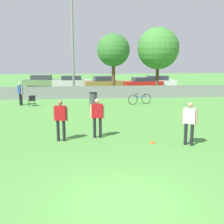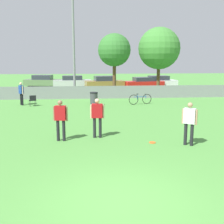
{
  "view_description": "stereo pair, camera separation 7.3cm",
  "coord_description": "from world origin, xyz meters",
  "px_view_note": "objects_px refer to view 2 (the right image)",
  "views": [
    {
      "loc": [
        -0.86,
        -6.16,
        3.37
      ],
      "look_at": [
        0.31,
        6.09,
        1.05
      ],
      "focal_mm": 45.0,
      "sensor_mm": 36.0,
      "label": 1
    },
    {
      "loc": [
        -0.79,
        -6.17,
        3.37
      ],
      "look_at": [
        0.31,
        6.09,
        1.05
      ],
      "focal_mm": 45.0,
      "sensor_mm": 36.0,
      "label": 2
    }
  ],
  "objects_px": {
    "tree_far_right": "(159,48)",
    "parked_car_silver": "(72,82)",
    "frisbee_disc": "(152,142)",
    "tree_near_pole": "(114,50)",
    "folding_chair_sideline": "(33,100)",
    "bicycle_sideline": "(140,99)",
    "player_receiver_white": "(189,120)",
    "parked_car_tan": "(105,83)",
    "trash_bin": "(94,99)",
    "parked_car_red": "(144,83)",
    "spectator_in_blue": "(21,92)",
    "player_thrower_red": "(97,115)",
    "player_defender_red": "(60,117)",
    "parked_car_olive": "(43,81)",
    "light_pole": "(73,31)",
    "parked_car_white": "(158,82)"
  },
  "relations": [
    {
      "from": "player_defender_red",
      "to": "parked_car_olive",
      "type": "relative_size",
      "value": 0.38
    },
    {
      "from": "frisbee_disc",
      "to": "parked_car_red",
      "type": "height_order",
      "value": "parked_car_red"
    },
    {
      "from": "spectator_in_blue",
      "to": "parked_car_tan",
      "type": "distance_m",
      "value": 13.31
    },
    {
      "from": "bicycle_sideline",
      "to": "frisbee_disc",
      "type": "bearing_deg",
      "value": -111.57
    },
    {
      "from": "frisbee_disc",
      "to": "parked_car_tan",
      "type": "distance_m",
      "value": 21.68
    },
    {
      "from": "bicycle_sideline",
      "to": "trash_bin",
      "type": "relative_size",
      "value": 1.8
    },
    {
      "from": "trash_bin",
      "to": "light_pole",
      "type": "bearing_deg",
      "value": 107.55
    },
    {
      "from": "trash_bin",
      "to": "parked_car_red",
      "type": "distance_m",
      "value": 13.7
    },
    {
      "from": "player_receiver_white",
      "to": "trash_bin",
      "type": "height_order",
      "value": "player_receiver_white"
    },
    {
      "from": "tree_near_pole",
      "to": "spectator_in_blue",
      "type": "relative_size",
      "value": 3.38
    },
    {
      "from": "light_pole",
      "to": "parked_car_white",
      "type": "xyz_separation_m",
      "value": [
        9.7,
        7.83,
        -5.1
      ]
    },
    {
      "from": "trash_bin",
      "to": "player_receiver_white",
      "type": "bearing_deg",
      "value": -70.63
    },
    {
      "from": "folding_chair_sideline",
      "to": "tree_near_pole",
      "type": "bearing_deg",
      "value": -158.37
    },
    {
      "from": "player_receiver_white",
      "to": "player_defender_red",
      "type": "height_order",
      "value": "same"
    },
    {
      "from": "player_receiver_white",
      "to": "parked_car_tan",
      "type": "height_order",
      "value": "player_receiver_white"
    },
    {
      "from": "parked_car_red",
      "to": "spectator_in_blue",
      "type": "bearing_deg",
      "value": -145.07
    },
    {
      "from": "player_thrower_red",
      "to": "player_defender_red",
      "type": "bearing_deg",
      "value": -163.46
    },
    {
      "from": "spectator_in_blue",
      "to": "trash_bin",
      "type": "xyz_separation_m",
      "value": [
        5.34,
        -0.81,
        -0.48
      ]
    },
    {
      "from": "frisbee_disc",
      "to": "tree_near_pole",
      "type": "bearing_deg",
      "value": 90.12
    },
    {
      "from": "frisbee_disc",
      "to": "spectator_in_blue",
      "type": "bearing_deg",
      "value": 126.02
    },
    {
      "from": "bicycle_sideline",
      "to": "parked_car_red",
      "type": "distance_m",
      "value": 12.09
    },
    {
      "from": "bicycle_sideline",
      "to": "tree_far_right",
      "type": "bearing_deg",
      "value": 51.53
    },
    {
      "from": "tree_far_right",
      "to": "parked_car_white",
      "type": "relative_size",
      "value": 1.43
    },
    {
      "from": "light_pole",
      "to": "parked_car_silver",
      "type": "xyz_separation_m",
      "value": [
        -0.67,
        9.35,
        -5.12
      ]
    },
    {
      "from": "tree_near_pole",
      "to": "parked_car_olive",
      "type": "distance_m",
      "value": 12.59
    },
    {
      "from": "trash_bin",
      "to": "parked_car_tan",
      "type": "bearing_deg",
      "value": 82.66
    },
    {
      "from": "parked_car_red",
      "to": "parked_car_white",
      "type": "relative_size",
      "value": 1.07
    },
    {
      "from": "tree_far_right",
      "to": "parked_car_silver",
      "type": "bearing_deg",
      "value": 139.79
    },
    {
      "from": "tree_near_pole",
      "to": "frisbee_disc",
      "type": "relative_size",
      "value": 20.94
    },
    {
      "from": "tree_near_pole",
      "to": "spectator_in_blue",
      "type": "bearing_deg",
      "value": -143.89
    },
    {
      "from": "frisbee_disc",
      "to": "tree_far_right",
      "type": "bearing_deg",
      "value": 75.01
    },
    {
      "from": "parked_car_red",
      "to": "folding_chair_sideline",
      "type": "bearing_deg",
      "value": -141.51
    },
    {
      "from": "player_receiver_white",
      "to": "parked_car_tan",
      "type": "relative_size",
      "value": 0.37
    },
    {
      "from": "parked_car_silver",
      "to": "parked_car_tan",
      "type": "xyz_separation_m",
      "value": [
        3.84,
        -2.19,
        0.03
      ]
    },
    {
      "from": "player_defender_red",
      "to": "parked_car_tan",
      "type": "xyz_separation_m",
      "value": [
        3.17,
        21.03,
        -0.31
      ]
    },
    {
      "from": "tree_far_right",
      "to": "spectator_in_blue",
      "type": "distance_m",
      "value": 13.79
    },
    {
      "from": "player_receiver_white",
      "to": "parked_car_silver",
      "type": "xyz_separation_m",
      "value": [
        -5.76,
        24.3,
        -0.33
      ]
    },
    {
      "from": "parked_car_olive",
      "to": "parked_car_tan",
      "type": "xyz_separation_m",
      "value": [
        7.53,
        -3.06,
        0.01
      ]
    },
    {
      "from": "spectator_in_blue",
      "to": "player_receiver_white",
      "type": "bearing_deg",
      "value": -178.05
    },
    {
      "from": "parked_car_white",
      "to": "bicycle_sideline",
      "type": "bearing_deg",
      "value": -116.56
    },
    {
      "from": "light_pole",
      "to": "parked_car_red",
      "type": "bearing_deg",
      "value": 42.72
    },
    {
      "from": "trash_bin",
      "to": "bicycle_sideline",
      "type": "bearing_deg",
      "value": 6.89
    },
    {
      "from": "folding_chair_sideline",
      "to": "parked_car_red",
      "type": "relative_size",
      "value": 0.17
    },
    {
      "from": "trash_bin",
      "to": "parked_car_tan",
      "type": "height_order",
      "value": "parked_car_tan"
    },
    {
      "from": "light_pole",
      "to": "parked_car_tan",
      "type": "xyz_separation_m",
      "value": [
        3.16,
        7.15,
        -5.09
      ]
    },
    {
      "from": "tree_far_right",
      "to": "parked_car_olive",
      "type": "relative_size",
      "value": 1.4
    },
    {
      "from": "tree_near_pole",
      "to": "parked_car_red",
      "type": "xyz_separation_m",
      "value": [
        4.08,
        5.97,
        -3.53
      ]
    },
    {
      "from": "folding_chair_sideline",
      "to": "bicycle_sideline",
      "type": "height_order",
      "value": "bicycle_sideline"
    },
    {
      "from": "tree_near_pole",
      "to": "player_receiver_white",
      "type": "bearing_deg",
      "value": -85.12
    },
    {
      "from": "player_thrower_red",
      "to": "frisbee_disc",
      "type": "relative_size",
      "value": 6.29
    }
  ]
}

